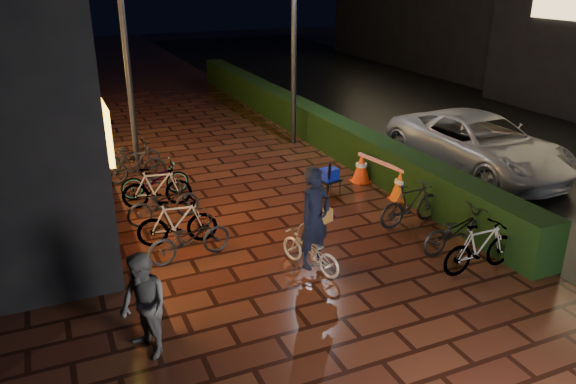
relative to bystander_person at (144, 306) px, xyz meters
name	(u,v)px	position (x,y,z in m)	size (l,w,h in m)	color
ground	(325,263)	(3.44, 1.31, -0.77)	(80.00, 80.00, 0.00)	#381911
asphalt_road	(505,137)	(12.44, 6.31, -0.76)	(11.00, 60.00, 0.01)	black
hedge	(303,118)	(6.74, 9.31, -0.27)	(0.70, 20.00, 1.00)	black
bystander_person	(144,306)	(0.00, 0.00, 0.00)	(0.75, 0.58, 1.53)	#5B5A5D
van	(479,144)	(9.40, 4.19, -0.02)	(2.45, 5.32, 1.48)	#B2B3B7
lamp_post_hedge	(294,34)	(6.00, 8.43, 2.48)	(0.55, 0.29, 5.91)	black
lamp_post_sf	(126,53)	(1.17, 7.66, 2.32)	(0.54, 0.16, 5.61)	black
cyclist	(313,233)	(3.11, 1.18, -0.04)	(0.92, 1.44, 1.95)	silver
traffic_barrier	(380,176)	(6.30, 4.01, -0.39)	(0.70, 1.84, 0.75)	#D6580B
cart_assembly	(329,176)	(5.03, 4.22, -0.28)	(0.58, 0.62, 0.94)	black
parked_bikes_storefront	(156,190)	(1.15, 5.08, -0.33)	(1.87, 6.05, 0.92)	black
parked_bikes_hedge	(448,226)	(5.85, 0.94, -0.32)	(1.73, 2.60, 0.92)	black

